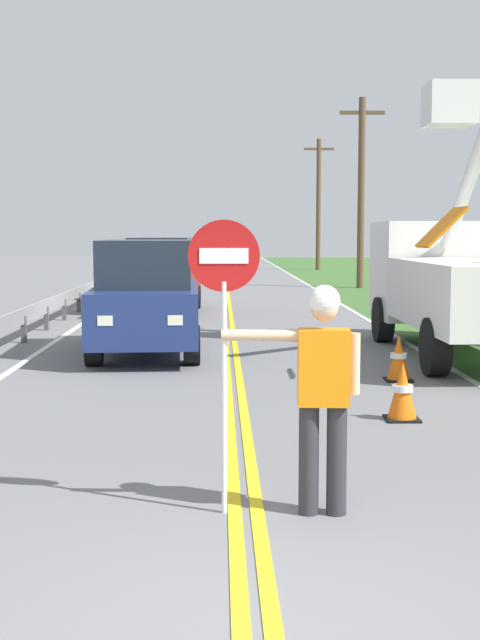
% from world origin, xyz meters
% --- Properties ---
extents(centerline_yellow_left, '(0.11, 110.00, 0.01)m').
position_xyz_m(centerline_yellow_left, '(-0.09, 20.00, 0.01)').
color(centerline_yellow_left, yellow).
rests_on(centerline_yellow_left, ground).
extents(centerline_yellow_right, '(0.11, 110.00, 0.01)m').
position_xyz_m(centerline_yellow_right, '(0.09, 20.00, 0.01)').
color(centerline_yellow_right, yellow).
rests_on(centerline_yellow_right, ground).
extents(edge_line_right, '(0.12, 110.00, 0.01)m').
position_xyz_m(edge_line_right, '(3.60, 20.00, 0.01)').
color(edge_line_right, silver).
rests_on(edge_line_right, ground).
extents(edge_line_left, '(0.12, 110.00, 0.01)m').
position_xyz_m(edge_line_left, '(-3.60, 20.00, 0.01)').
color(edge_line_left, silver).
rests_on(edge_line_left, ground).
extents(flagger_worker, '(1.09, 0.26, 1.83)m').
position_xyz_m(flagger_worker, '(0.59, 2.18, 1.05)').
color(flagger_worker, '#2D2D33').
rests_on(flagger_worker, ground).
extents(stop_sign_paddle, '(0.56, 0.04, 2.33)m').
position_xyz_m(stop_sign_paddle, '(-0.17, 2.22, 1.71)').
color(stop_sign_paddle, silver).
rests_on(stop_sign_paddle, ground).
extents(utility_bucket_truck, '(2.67, 6.82, 5.06)m').
position_xyz_m(utility_bucket_truck, '(4.18, 11.33, 1.40)').
color(utility_bucket_truck, white).
rests_on(utility_bucket_truck, ground).
extents(oncoming_suv_nearest, '(2.07, 4.68, 2.10)m').
position_xyz_m(oncoming_suv_nearest, '(-1.57, 11.40, 1.06)').
color(oncoming_suv_nearest, navy).
rests_on(oncoming_suv_nearest, ground).
extents(oncoming_suv_second, '(2.07, 4.68, 2.10)m').
position_xyz_m(oncoming_suv_second, '(-1.81, 19.66, 1.06)').
color(oncoming_suv_second, maroon).
rests_on(oncoming_suv_second, ground).
extents(utility_pole_mid, '(1.80, 0.28, 7.63)m').
position_xyz_m(utility_pole_mid, '(5.51, 30.49, 3.99)').
color(utility_pole_mid, brown).
rests_on(utility_pole_mid, ground).
extents(utility_pole_far, '(1.80, 0.28, 7.86)m').
position_xyz_m(utility_pole_far, '(5.77, 47.87, 4.11)').
color(utility_pole_far, brown).
rests_on(utility_pole_far, ground).
extents(traffic_cone_lead, '(0.40, 0.40, 0.70)m').
position_xyz_m(traffic_cone_lead, '(1.97, 5.60, 0.34)').
color(traffic_cone_lead, orange).
rests_on(traffic_cone_lead, ground).
extents(traffic_cone_mid, '(0.40, 0.40, 0.70)m').
position_xyz_m(traffic_cone_mid, '(2.49, 8.35, 0.34)').
color(traffic_cone_mid, orange).
rests_on(traffic_cone_mid, ground).
extents(guardrail_left_shoulder, '(0.10, 32.00, 0.71)m').
position_xyz_m(guardrail_left_shoulder, '(-4.20, 14.18, 0.52)').
color(guardrail_left_shoulder, '#9EA0A3').
rests_on(guardrail_left_shoulder, ground).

